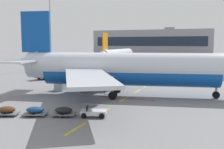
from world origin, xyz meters
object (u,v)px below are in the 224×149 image
at_px(airliner_foreground, 125,68).
at_px(uld_cargo_container, 61,85).
at_px(catering_truck, 94,69).
at_px(baggage_train, 50,111).
at_px(apron_light_mast_near, 50,10).
at_px(fuel_service_truck, 52,71).
at_px(airliner_mid_left, 117,55).

bearing_deg(airliner_foreground, uld_cargo_container, 177.45).
xyz_separation_m(catering_truck, uld_cargo_container, (3.13, -19.30, -0.85)).
distance_m(baggage_train, apron_light_mast_near, 52.09).
bearing_deg(fuel_service_truck, catering_truck, 50.17).
distance_m(airliner_mid_left, fuel_service_truck, 40.30).
bearing_deg(catering_truck, uld_cargo_container, -80.80).
relative_size(airliner_foreground, airliner_mid_left, 1.13).
relative_size(uld_cargo_container, apron_light_mast_near, 0.06).
bearing_deg(catering_truck, baggage_train, -72.52).
bearing_deg(fuel_service_truck, apron_light_mast_near, 124.58).
distance_m(airliner_mid_left, apron_light_mast_near, 29.89).
bearing_deg(airliner_foreground, airliner_mid_left, 111.31).
xyz_separation_m(baggage_train, apron_light_mast_near, (-27.64, 41.10, 16.14)).
relative_size(catering_truck, fuel_service_truck, 1.00).
bearing_deg(catering_truck, airliner_mid_left, 100.77).
xyz_separation_m(airliner_mid_left, uld_cargo_container, (9.33, -51.94, -2.68)).
relative_size(airliner_foreground, catering_truck, 4.68).
relative_size(airliner_mid_left, baggage_train, 2.67).
height_order(airliner_foreground, airliner_mid_left, airliner_foreground).
relative_size(fuel_service_truck, apron_light_mast_near, 0.27).
xyz_separation_m(airliner_mid_left, fuel_service_truck, (-0.16, -40.26, -1.84)).
bearing_deg(airliner_mid_left, uld_cargo_container, -79.81).
distance_m(baggage_train, uld_cargo_container, 15.40).
bearing_deg(baggage_train, apron_light_mast_near, 123.92).
height_order(catering_truck, uld_cargo_container, catering_truck).
relative_size(airliner_foreground, apron_light_mast_near, 1.28).
height_order(catering_truck, fuel_service_truck, same).
height_order(fuel_service_truck, uld_cargo_container, fuel_service_truck).
bearing_deg(apron_light_mast_near, baggage_train, -56.08).
distance_m(airliner_mid_left, uld_cargo_container, 52.84).
relative_size(airliner_foreground, uld_cargo_container, 20.80).
bearing_deg(airliner_foreground, baggage_train, -106.54).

